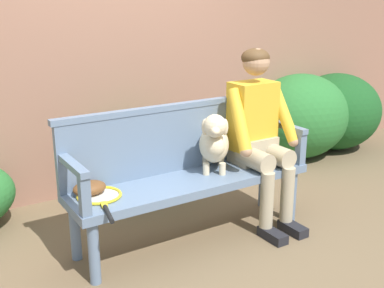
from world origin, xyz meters
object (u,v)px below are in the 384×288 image
Objects in this scene: tennis_racket at (100,197)px; garden_bench at (192,186)px; person_seated at (259,130)px; baseball_glove at (90,188)px; dog_on_bench at (214,142)px.

garden_bench is at bearing -0.38° from tennis_racket.
garden_bench is 1.33× the size of person_seated.
tennis_racket is 2.64× the size of baseball_glove.
person_seated is (0.59, -0.01, 0.33)m from garden_bench.
person_seated is at bearing -0.60° from tennis_racket.
person_seated is 2.95× the size of dog_on_bench.
garden_bench is 3.92× the size of dog_on_bench.
baseball_glove is at bearing 109.92° from tennis_racket.
person_seated is at bearing -0.85° from garden_bench.
tennis_racket is (-0.89, -0.02, -0.22)m from dog_on_bench.
dog_on_bench is (-0.39, 0.03, -0.04)m from person_seated.
dog_on_bench is 0.94m from baseball_glove.
person_seated is 2.32× the size of tennis_racket.
garden_bench is 0.69m from tennis_racket.
baseball_glove is (-0.72, 0.10, 0.11)m from garden_bench.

